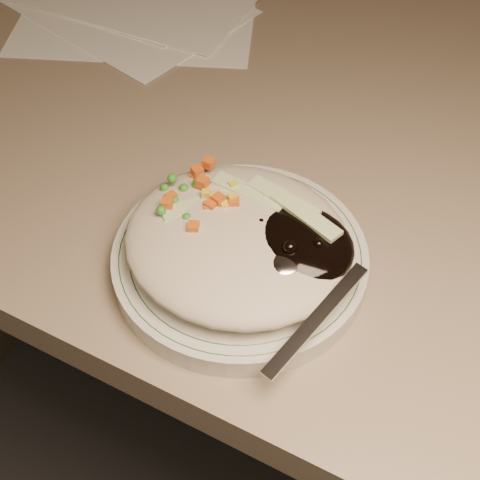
% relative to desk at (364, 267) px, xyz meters
% --- Properties ---
extents(desk, '(1.40, 0.70, 0.74)m').
position_rel_desk_xyz_m(desk, '(0.00, 0.00, 0.00)').
color(desk, gray).
rests_on(desk, ground).
extents(plate, '(0.22, 0.22, 0.02)m').
position_rel_desk_xyz_m(plate, '(-0.06, -0.22, 0.21)').
color(plate, silver).
rests_on(plate, desk).
extents(plate_rim, '(0.21, 0.21, 0.00)m').
position_rel_desk_xyz_m(plate_rim, '(-0.06, -0.22, 0.22)').
color(plate_rim, '#144723').
rests_on(plate_rim, plate).
extents(meal, '(0.21, 0.19, 0.05)m').
position_rel_desk_xyz_m(meal, '(-0.06, -0.22, 0.24)').
color(meal, '#C1B49C').
rests_on(meal, plate).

